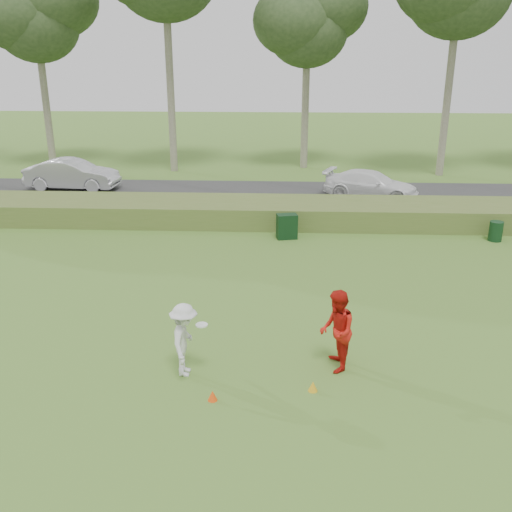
# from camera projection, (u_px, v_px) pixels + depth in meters

# --- Properties ---
(ground) EXTENTS (120.00, 120.00, 0.00)m
(ground) POSITION_uv_depth(u_px,v_px,m) (247.00, 366.00, 13.25)
(ground) COLOR #416F25
(ground) RESTS_ON ground
(reed_strip) EXTENTS (80.00, 3.00, 0.90)m
(reed_strip) POSITION_uv_depth(u_px,v_px,m) (265.00, 212.00, 24.39)
(reed_strip) COLOR #4C6528
(reed_strip) RESTS_ON ground
(park_road) EXTENTS (80.00, 6.00, 0.06)m
(park_road) POSITION_uv_depth(u_px,v_px,m) (269.00, 194.00, 29.23)
(park_road) COLOR #2D2D2D
(park_road) RESTS_ON ground
(tree_2) EXTENTS (6.50, 6.50, 12.00)m
(tree_2) POSITION_uv_depth(u_px,v_px,m) (35.00, 15.00, 33.46)
(tree_2) COLOR gray
(tree_2) RESTS_ON ground
(tree_4) EXTENTS (6.24, 6.24, 11.50)m
(tree_4) POSITION_uv_depth(u_px,v_px,m) (308.00, 21.00, 33.30)
(tree_4) COLOR gray
(tree_4) RESTS_ON ground
(player_white) EXTENTS (0.85, 1.11, 1.71)m
(player_white) POSITION_uv_depth(u_px,v_px,m) (184.00, 340.00, 12.68)
(player_white) COLOR silver
(player_white) RESTS_ON ground
(player_red) EXTENTS (0.76, 0.96, 1.92)m
(player_red) POSITION_uv_depth(u_px,v_px,m) (337.00, 331.00, 12.85)
(player_red) COLOR red
(player_red) RESTS_ON ground
(cone_orange) EXTENTS (0.20, 0.20, 0.22)m
(cone_orange) POSITION_uv_depth(u_px,v_px,m) (213.00, 396.00, 11.93)
(cone_orange) COLOR #FC4B0D
(cone_orange) RESTS_ON ground
(cone_yellow) EXTENTS (0.21, 0.21, 0.23)m
(cone_yellow) POSITION_uv_depth(u_px,v_px,m) (313.00, 386.00, 12.26)
(cone_yellow) COLOR gold
(cone_yellow) RESTS_ON ground
(utility_cabinet) EXTENTS (0.86, 0.64, 0.97)m
(utility_cabinet) POSITION_uv_depth(u_px,v_px,m) (287.00, 226.00, 22.23)
(utility_cabinet) COLOR black
(utility_cabinet) RESTS_ON ground
(trash_bin) EXTENTS (0.65, 0.65, 0.77)m
(trash_bin) POSITION_uv_depth(u_px,v_px,m) (496.00, 231.00, 21.97)
(trash_bin) COLOR black
(trash_bin) RESTS_ON ground
(car_mid) EXTENTS (4.90, 1.99, 1.58)m
(car_mid) POSITION_uv_depth(u_px,v_px,m) (72.00, 174.00, 29.89)
(car_mid) COLOR silver
(car_mid) RESTS_ON park_road
(car_right) EXTENTS (4.98, 3.39, 1.34)m
(car_right) POSITION_uv_depth(u_px,v_px,m) (371.00, 185.00, 28.12)
(car_right) COLOR white
(car_right) RESTS_ON park_road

